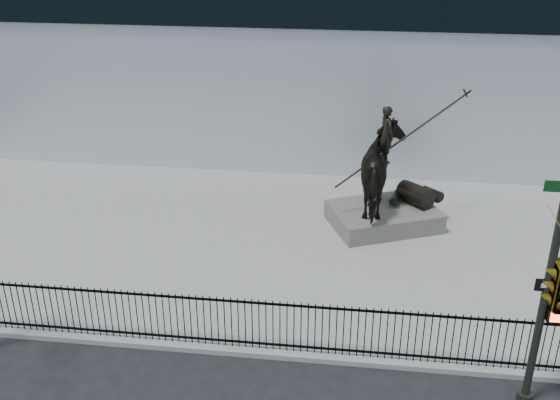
# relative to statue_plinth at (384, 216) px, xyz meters

# --- Properties ---
(ground) EXTENTS (120.00, 120.00, 0.00)m
(ground) POSITION_rel_statue_plinth_xyz_m (-3.83, -8.72, -0.49)
(ground) COLOR black
(ground) RESTS_ON ground
(plaza) EXTENTS (30.00, 12.00, 0.15)m
(plaza) POSITION_rel_statue_plinth_xyz_m (-3.83, -1.72, -0.41)
(plaza) COLOR gray
(plaza) RESTS_ON ground
(building) EXTENTS (44.00, 14.00, 9.00)m
(building) POSITION_rel_statue_plinth_xyz_m (-3.83, 11.28, 4.01)
(building) COLOR silver
(building) RESTS_ON ground
(picket_fence) EXTENTS (22.10, 0.10, 1.50)m
(picket_fence) POSITION_rel_statue_plinth_xyz_m (-3.83, -7.47, 0.41)
(picket_fence) COLOR black
(picket_fence) RESTS_ON plaza
(statue_plinth) EXTENTS (4.31, 3.72, 0.68)m
(statue_plinth) POSITION_rel_statue_plinth_xyz_m (0.00, 0.00, 0.00)
(statue_plinth) COLOR #55524D
(statue_plinth) RESTS_ON plaza
(equestrian_statue) EXTENTS (4.28, 3.60, 3.93)m
(equestrian_statue) POSITION_rel_statue_plinth_xyz_m (0.06, 0.03, 1.76)
(equestrian_statue) COLOR black
(equestrian_statue) RESTS_ON statue_plinth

